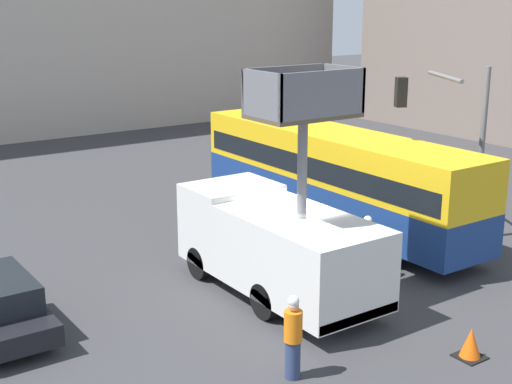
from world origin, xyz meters
name	(u,v)px	position (x,y,z in m)	size (l,w,h in m)	color
ground_plane	(299,290)	(0.00, 0.00, 0.00)	(120.00, 120.00, 0.00)	#38383A
utility_truck	(277,240)	(-0.67, 0.08, 1.52)	(2.48, 6.29, 6.00)	silver
city_bus	(334,172)	(4.34, 3.68, 1.93)	(2.44, 11.83, 3.29)	navy
traffic_light_pole	(452,126)	(6.41, 0.57, 3.74)	(2.68, 2.43, 5.55)	slate
road_worker_near_truck	(293,337)	(-2.92, -3.51, 0.91)	(0.38, 0.38, 1.82)	navy
road_worker_directing	(367,248)	(1.99, -0.46, 0.93)	(0.38, 0.38, 1.85)	navy
traffic_cone_near_truck	(471,344)	(0.78, -5.04, 0.32)	(0.60, 0.60, 0.69)	black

